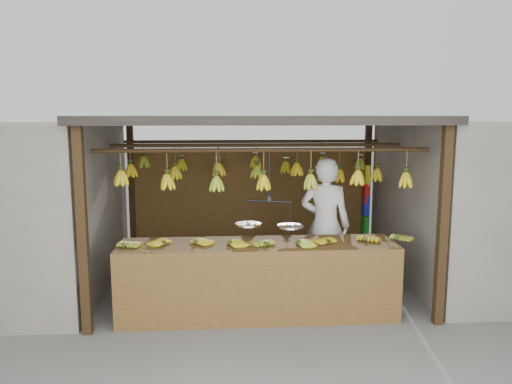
{
  "coord_description": "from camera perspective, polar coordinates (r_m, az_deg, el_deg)",
  "views": [
    {
      "loc": [
        -0.48,
        -6.86,
        2.41
      ],
      "look_at": [
        0.0,
        0.3,
        1.3
      ],
      "focal_mm": 35.0,
      "sensor_mm": 36.0,
      "label": 1
    }
  ],
  "objects": [
    {
      "name": "balance_scale",
      "position": [
        6.03,
        1.49,
        -3.45
      ],
      "size": [
        0.8,
        0.45,
        0.92
      ],
      "color": "black",
      "rests_on": "ground"
    },
    {
      "name": "ground",
      "position": [
        7.29,
        0.16,
        -10.52
      ],
      "size": [
        80.0,
        80.0,
        0.0
      ],
      "primitive_type": "plane",
      "color": "#5B5B57"
    },
    {
      "name": "counter",
      "position": [
        5.9,
        0.35,
        -8.0
      ],
      "size": [
        3.49,
        0.75,
        0.96
      ],
      "color": "brown",
      "rests_on": "ground"
    },
    {
      "name": "hanging_bananas",
      "position": [
        6.92,
        0.17,
        2.35
      ],
      "size": [
        3.62,
        2.24,
        0.39
      ],
      "color": "gold",
      "rests_on": "ground"
    },
    {
      "name": "vendor",
      "position": [
        6.88,
        7.9,
        -3.75
      ],
      "size": [
        0.79,
        0.67,
        1.85
      ],
      "primitive_type": "imported",
      "rotation": [
        0.0,
        0.0,
        2.75
      ],
      "color": "white",
      "rests_on": "ground"
    },
    {
      "name": "stall",
      "position": [
        7.22,
        -0.02,
        5.3
      ],
      "size": [
        4.3,
        3.3,
        2.4
      ],
      "color": "black",
      "rests_on": "ground"
    },
    {
      "name": "neighbor_right",
      "position": [
        8.09,
        26.54,
        -1.11
      ],
      "size": [
        3.0,
        3.0,
        2.3
      ],
      "primitive_type": "cube",
      "color": "slate",
      "rests_on": "ground"
    },
    {
      "name": "bag_bundles",
      "position": [
        8.68,
        12.41,
        -0.85
      ],
      "size": [
        0.08,
        0.26,
        1.21
      ],
      "color": "yellow",
      "rests_on": "ground"
    }
  ]
}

